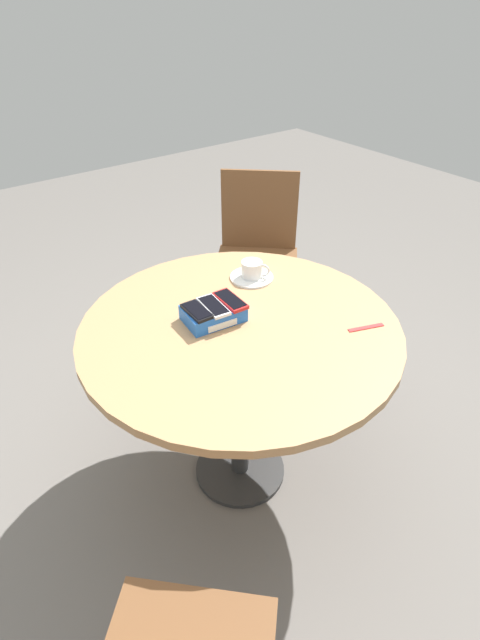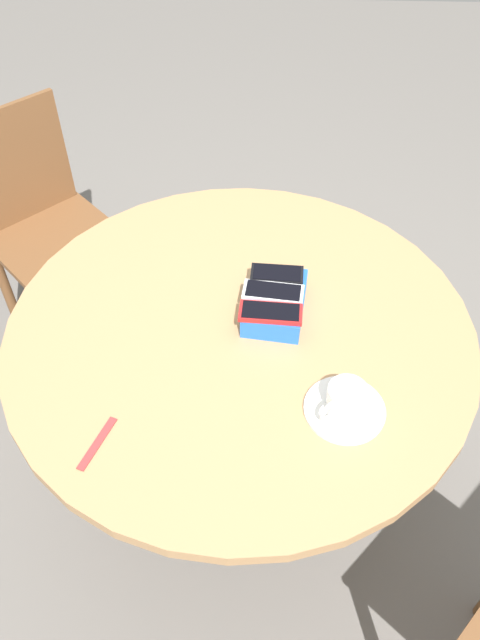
% 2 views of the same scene
% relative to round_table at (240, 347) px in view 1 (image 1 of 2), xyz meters
% --- Properties ---
extents(ground_plane, '(8.00, 8.00, 0.00)m').
position_rel_round_table_xyz_m(ground_plane, '(0.00, 0.00, -0.65)').
color(ground_plane, slate).
extents(round_table, '(1.06, 1.06, 0.74)m').
position_rel_round_table_xyz_m(round_table, '(0.00, 0.00, 0.00)').
color(round_table, '#2D2D2D').
rests_on(round_table, ground_plane).
extents(phone_box, '(0.21, 0.15, 0.05)m').
position_rel_round_table_xyz_m(phone_box, '(-0.05, 0.08, 0.12)').
color(phone_box, blue).
rests_on(phone_box, round_table).
extents(phone_black, '(0.07, 0.12, 0.01)m').
position_rel_round_table_xyz_m(phone_black, '(-0.11, 0.08, 0.15)').
color(phone_black, black).
rests_on(phone_black, phone_box).
extents(phone_white, '(0.07, 0.14, 0.01)m').
position_rel_round_table_xyz_m(phone_white, '(-0.05, 0.07, 0.15)').
color(phone_white, silver).
rests_on(phone_white, phone_box).
extents(phone_red, '(0.07, 0.14, 0.01)m').
position_rel_round_table_xyz_m(phone_red, '(0.01, 0.07, 0.15)').
color(phone_red, red).
rests_on(phone_red, phone_box).
extents(saucer, '(0.16, 0.16, 0.01)m').
position_rel_round_table_xyz_m(saucer, '(0.22, 0.22, 0.10)').
color(saucer, white).
rests_on(saucer, round_table).
extents(coffee_cup, '(0.09, 0.10, 0.06)m').
position_rel_round_table_xyz_m(coffee_cup, '(0.22, 0.22, 0.13)').
color(coffee_cup, white).
rests_on(coffee_cup, saucer).
extents(lanyard_strap, '(0.12, 0.06, 0.00)m').
position_rel_round_table_xyz_m(lanyard_strap, '(0.32, -0.26, 0.09)').
color(lanyard_strap, red).
rests_on(lanyard_strap, round_table).
extents(chair_far_side, '(0.59, 0.59, 0.89)m').
position_rel_round_table_xyz_m(chair_far_side, '(0.67, 0.73, -0.17)').
color(chair_far_side, brown).
rests_on(chair_far_side, ground_plane).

